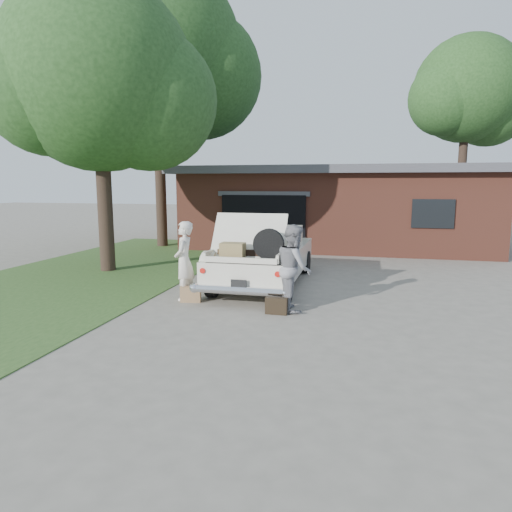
# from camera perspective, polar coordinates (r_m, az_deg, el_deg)

# --- Properties ---
(ground) EXTENTS (90.00, 90.00, 0.00)m
(ground) POSITION_cam_1_polar(r_m,az_deg,el_deg) (9.42, -0.86, -7.18)
(ground) COLOR gray
(ground) RESTS_ON ground
(grass_strip) EXTENTS (6.00, 16.00, 0.02)m
(grass_strip) POSITION_cam_1_polar(r_m,az_deg,el_deg) (14.33, -19.51, -2.01)
(grass_strip) COLOR #2D4C1E
(grass_strip) RESTS_ON ground
(house) EXTENTS (12.80, 7.80, 3.30)m
(house) POSITION_cam_1_polar(r_m,az_deg,el_deg) (20.29, 10.01, 6.22)
(house) COLOR brown
(house) RESTS_ON ground
(tree_left) EXTENTS (6.28, 5.46, 8.42)m
(tree_left) POSITION_cam_1_polar(r_m,az_deg,el_deg) (14.63, -18.79, 19.69)
(tree_left) COLOR #38281E
(tree_left) RESTS_ON ground
(tree_back) EXTENTS (7.84, 6.82, 11.28)m
(tree_back) POSITION_cam_1_polar(r_m,az_deg,el_deg) (20.17, -12.05, 22.94)
(tree_back) COLOR #38281E
(tree_back) RESTS_ON ground
(tree_right) EXTENTS (6.21, 5.40, 10.11)m
(tree_right) POSITION_cam_1_polar(r_m,az_deg,el_deg) (27.18, 25.04, 17.70)
(tree_right) COLOR #38281E
(tree_right) RESTS_ON ground
(sedan) EXTENTS (2.05, 5.15, 1.96)m
(sedan) POSITION_cam_1_polar(r_m,az_deg,el_deg) (11.98, 1.04, 0.04)
(sedan) COLOR beige
(sedan) RESTS_ON ground
(woman_left) EXTENTS (0.53, 0.72, 1.79)m
(woman_left) POSITION_cam_1_polar(r_m,az_deg,el_deg) (10.48, -8.98, -0.59)
(woman_left) COLOR silver
(woman_left) RESTS_ON ground
(woman_right) EXTENTS (0.93, 1.05, 1.81)m
(woman_right) POSITION_cam_1_polar(r_m,az_deg,el_deg) (9.52, 4.76, -1.45)
(woman_right) COLOR gray
(woman_right) RESTS_ON ground
(suitcase_left) EXTENTS (0.48, 0.23, 0.35)m
(suitcase_left) POSITION_cam_1_polar(r_m,az_deg,el_deg) (10.35, -8.18, -4.77)
(suitcase_left) COLOR #9D774F
(suitcase_left) RESTS_ON ground
(suitcase_right) EXTENTS (0.45, 0.16, 0.35)m
(suitcase_right) POSITION_cam_1_polar(r_m,az_deg,el_deg) (9.33, 2.57, -6.25)
(suitcase_right) COLOR black
(suitcase_right) RESTS_ON ground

